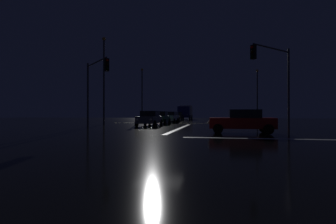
% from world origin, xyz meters
% --- Properties ---
extents(ground, '(120.00, 120.00, 0.10)m').
position_xyz_m(ground, '(0.00, 0.00, -0.05)').
color(ground, black).
extents(stop_line_north, '(0.35, 15.05, 0.01)m').
position_xyz_m(stop_line_north, '(0.00, 8.76, 0.00)').
color(stop_line_north, white).
rests_on(stop_line_north, ground).
extents(centre_line_ns, '(22.00, 0.15, 0.01)m').
position_xyz_m(centre_line_ns, '(0.00, 20.36, 0.00)').
color(centre_line_ns, yellow).
rests_on(centre_line_ns, ground).
extents(crosswalk_bar_east, '(15.05, 0.40, 0.01)m').
position_xyz_m(crosswalk_bar_east, '(8.86, 0.00, 0.00)').
color(crosswalk_bar_east, white).
rests_on(crosswalk_bar_east, ground).
extents(sedan_gray, '(2.02, 4.33, 1.57)m').
position_xyz_m(sedan_gray, '(-3.59, 11.63, 0.80)').
color(sedan_gray, slate).
rests_on(sedan_gray, ground).
extents(sedan_green, '(2.02, 4.33, 1.57)m').
position_xyz_m(sedan_green, '(-3.63, 16.84, 0.80)').
color(sedan_green, '#14512D').
rests_on(sedan_green, ground).
extents(sedan_white, '(2.02, 4.33, 1.57)m').
position_xyz_m(sedan_white, '(-3.45, 22.62, 0.80)').
color(sedan_white, silver).
rests_on(sedan_white, ground).
extents(sedan_silver, '(2.02, 4.33, 1.57)m').
position_xyz_m(sedan_silver, '(-4.04, 28.57, 0.80)').
color(sedan_silver, '#B7B7BC').
rests_on(sedan_silver, ground).
extents(sedan_black, '(2.02, 4.33, 1.57)m').
position_xyz_m(sedan_black, '(-4.10, 35.03, 0.80)').
color(sedan_black, black).
rests_on(sedan_black, ground).
extents(box_truck, '(2.68, 8.28, 3.08)m').
position_xyz_m(box_truck, '(-3.51, 43.04, 1.71)').
color(box_truck, navy).
rests_on(box_truck, ground).
extents(sedan_red_crossing, '(4.33, 2.02, 1.57)m').
position_xyz_m(sedan_red_crossing, '(4.82, 3.76, 0.80)').
color(sedan_red_crossing, maroon).
rests_on(sedan_red_crossing, ground).
extents(traffic_signal_nw, '(3.81, 3.81, 6.21)m').
position_xyz_m(traffic_signal_nw, '(-7.65, 7.65, 4.33)').
color(traffic_signal_nw, '#4C4C51').
rests_on(traffic_signal_nw, ground).
extents(traffic_signal_ne, '(3.63, 3.63, 6.79)m').
position_xyz_m(traffic_signal_ne, '(7.79, 7.79, 4.70)').
color(traffic_signal_ne, '#4C4C51').
rests_on(traffic_signal_ne, ground).
extents(streetlamp_left_far, '(0.44, 0.44, 9.38)m').
position_xyz_m(streetlamp_left_far, '(-9.86, 30.36, 5.39)').
color(streetlamp_left_far, '#424247').
rests_on(streetlamp_left_far, ground).
extents(streetlamp_left_near, '(0.44, 0.44, 10.34)m').
position_xyz_m(streetlamp_left_near, '(-9.86, 14.36, 5.88)').
color(streetlamp_left_near, '#424247').
rests_on(streetlamp_left_near, ground).
extents(streetlamp_right_far, '(0.44, 0.44, 8.60)m').
position_xyz_m(streetlamp_right_far, '(9.86, 30.36, 4.98)').
color(streetlamp_right_far, '#424247').
rests_on(streetlamp_right_far, ground).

